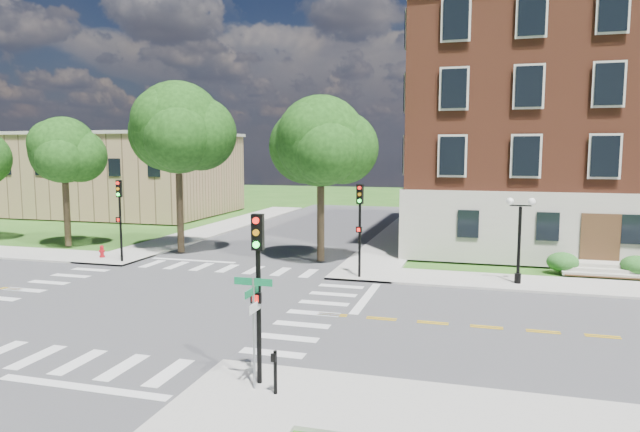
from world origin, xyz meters
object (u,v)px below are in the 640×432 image
(street_sign_pole, at_px, (254,311))
(traffic_signal_se, at_px, (258,276))
(traffic_signal_ne, at_px, (360,218))
(fire_hydrant, at_px, (102,252))
(traffic_signal_nw, at_px, (120,210))
(twin_lamp_west, at_px, (519,235))
(push_button_post, at_px, (275,370))

(street_sign_pole, bearing_deg, traffic_signal_se, 92.87)
(traffic_signal_ne, height_order, fire_hydrant, traffic_signal_ne)
(traffic_signal_nw, relative_size, twin_lamp_west, 1.13)
(push_button_post, bearing_deg, twin_lamp_west, 65.36)
(traffic_signal_ne, height_order, twin_lamp_west, traffic_signal_ne)
(traffic_signal_se, relative_size, twin_lamp_west, 1.13)
(twin_lamp_west, xyz_separation_m, street_sign_pole, (-7.73, -15.19, -0.21))
(traffic_signal_nw, bearing_deg, traffic_signal_ne, -1.24)
(twin_lamp_west, height_order, fire_hydrant, twin_lamp_west)
(traffic_signal_ne, xyz_separation_m, twin_lamp_west, (7.81, 0.78, -0.66))
(traffic_signal_nw, distance_m, push_button_post, 21.40)
(push_button_post, bearing_deg, traffic_signal_nw, 135.42)
(traffic_signal_se, distance_m, street_sign_pole, 0.96)
(street_sign_pole, distance_m, push_button_post, 1.67)
(traffic_signal_se, distance_m, traffic_signal_ne, 14.03)
(street_sign_pole, bearing_deg, twin_lamp_west, 63.04)
(traffic_signal_ne, relative_size, fire_hydrant, 6.40)
(traffic_signal_nw, distance_m, twin_lamp_west, 22.22)
(fire_hydrant, bearing_deg, traffic_signal_nw, -21.69)
(twin_lamp_west, distance_m, street_sign_pole, 17.04)
(traffic_signal_se, xyz_separation_m, fire_hydrant, (-16.38, 15.11, -2.72))
(traffic_signal_se, relative_size, traffic_signal_nw, 1.00)
(traffic_signal_ne, distance_m, street_sign_pole, 14.44)
(traffic_signal_nw, relative_size, street_sign_pole, 1.55)
(traffic_signal_ne, relative_size, street_sign_pole, 1.55)
(traffic_signal_se, xyz_separation_m, traffic_signal_ne, (-0.07, 14.03, 0.00))
(traffic_signal_se, bearing_deg, fire_hydrant, 137.31)
(traffic_signal_nw, xyz_separation_m, push_button_post, (15.14, -14.92, -2.39))
(twin_lamp_west, relative_size, street_sign_pole, 1.36)
(fire_hydrant, bearing_deg, traffic_signal_ne, -3.78)
(traffic_signal_ne, xyz_separation_m, traffic_signal_nw, (-14.39, 0.31, 0.00))
(push_button_post, xyz_separation_m, fire_hydrant, (-17.07, 15.69, -0.33))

